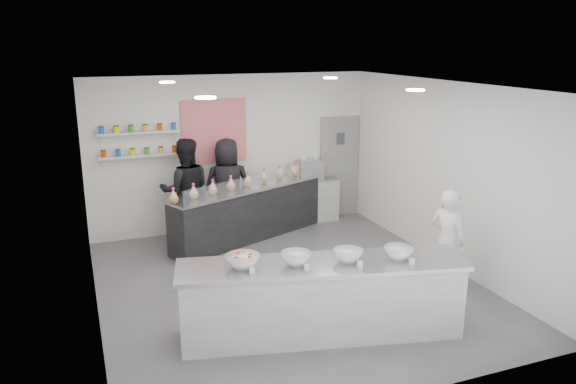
% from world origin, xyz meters
% --- Properties ---
extents(floor, '(6.00, 6.00, 0.00)m').
position_xyz_m(floor, '(0.00, 0.00, 0.00)').
color(floor, '#515156').
rests_on(floor, ground).
extents(ceiling, '(6.00, 6.00, 0.00)m').
position_xyz_m(ceiling, '(0.00, 0.00, 3.00)').
color(ceiling, white).
rests_on(ceiling, floor).
extents(back_wall, '(5.50, 0.00, 5.50)m').
position_xyz_m(back_wall, '(0.00, 3.00, 1.50)').
color(back_wall, white).
rests_on(back_wall, floor).
extents(left_wall, '(0.00, 6.00, 6.00)m').
position_xyz_m(left_wall, '(-2.75, 0.00, 1.50)').
color(left_wall, white).
rests_on(left_wall, floor).
extents(right_wall, '(0.00, 6.00, 6.00)m').
position_xyz_m(right_wall, '(2.75, 0.00, 1.50)').
color(right_wall, white).
rests_on(right_wall, floor).
extents(back_door, '(0.88, 0.04, 2.10)m').
position_xyz_m(back_door, '(2.30, 2.97, 1.05)').
color(back_door, gray).
rests_on(back_door, floor).
extents(pattern_panel, '(1.25, 0.03, 1.20)m').
position_xyz_m(pattern_panel, '(-0.35, 2.98, 1.95)').
color(pattern_panel, '#EC0016').
rests_on(pattern_panel, back_wall).
extents(jar_shelf_lower, '(1.45, 0.22, 0.04)m').
position_xyz_m(jar_shelf_lower, '(-1.75, 2.90, 1.60)').
color(jar_shelf_lower, silver).
rests_on(jar_shelf_lower, back_wall).
extents(jar_shelf_upper, '(1.45, 0.22, 0.04)m').
position_xyz_m(jar_shelf_upper, '(-1.75, 2.90, 2.02)').
color(jar_shelf_upper, silver).
rests_on(jar_shelf_upper, back_wall).
extents(preserve_jars, '(1.45, 0.10, 0.56)m').
position_xyz_m(preserve_jars, '(-1.75, 2.88, 1.88)').
color(preserve_jars, '#F03D00').
rests_on(preserve_jars, jar_shelf_lower).
extents(downlight_0, '(0.24, 0.24, 0.02)m').
position_xyz_m(downlight_0, '(-1.40, -1.00, 2.98)').
color(downlight_0, white).
rests_on(downlight_0, ceiling).
extents(downlight_1, '(0.24, 0.24, 0.02)m').
position_xyz_m(downlight_1, '(1.40, -1.00, 2.98)').
color(downlight_1, white).
rests_on(downlight_1, ceiling).
extents(downlight_2, '(0.24, 0.24, 0.02)m').
position_xyz_m(downlight_2, '(-1.40, 1.60, 2.98)').
color(downlight_2, white).
rests_on(downlight_2, ceiling).
extents(downlight_3, '(0.24, 0.24, 0.02)m').
position_xyz_m(downlight_3, '(1.40, 1.60, 2.98)').
color(downlight_3, white).
rests_on(downlight_3, ceiling).
extents(prep_counter, '(3.66, 1.59, 0.97)m').
position_xyz_m(prep_counter, '(-0.14, -1.51, 0.49)').
color(prep_counter, '#9B9C98').
rests_on(prep_counter, floor).
extents(back_bar, '(3.23, 1.83, 1.01)m').
position_xyz_m(back_bar, '(0.07, 2.22, 0.50)').
color(back_bar, black).
rests_on(back_bar, floor).
extents(sneeze_guard, '(2.96, 1.28, 0.28)m').
position_xyz_m(sneeze_guard, '(0.18, 1.96, 1.15)').
color(sneeze_guard, white).
rests_on(sneeze_guard, back_bar).
extents(espresso_ledge, '(1.19, 0.38, 0.88)m').
position_xyz_m(espresso_ledge, '(1.55, 2.78, 0.44)').
color(espresso_ledge, '#9B9C98').
rests_on(espresso_ledge, floor).
extents(espresso_machine, '(0.52, 0.36, 0.39)m').
position_xyz_m(espresso_machine, '(1.54, 2.78, 1.08)').
color(espresso_machine, '#93969E').
rests_on(espresso_machine, espresso_ledge).
extents(cup_stacks, '(0.24, 0.24, 0.35)m').
position_xyz_m(cup_stacks, '(1.18, 2.78, 1.06)').
color(cup_stacks, '#CAAF95').
rests_on(cup_stacks, espresso_ledge).
extents(prep_bowls, '(2.37, 0.99, 0.15)m').
position_xyz_m(prep_bowls, '(-0.14, -1.51, 1.05)').
color(prep_bowls, white).
rests_on(prep_bowls, prep_counter).
extents(label_cards, '(2.01, 0.04, 0.07)m').
position_xyz_m(label_cards, '(-0.02, -2.00, 1.01)').
color(label_cards, white).
rests_on(label_cards, prep_counter).
extents(cookie_bags, '(3.15, 1.47, 0.28)m').
position_xyz_m(cookie_bags, '(0.07, 2.22, 1.15)').
color(cookie_bags, '#FF99C1').
rests_on(cookie_bags, back_bar).
extents(woman_prep, '(0.56, 0.67, 1.55)m').
position_xyz_m(woman_prep, '(2.12, -0.98, 0.78)').
color(woman_prep, white).
rests_on(woman_prep, floor).
extents(staff_left, '(1.02, 0.84, 1.93)m').
position_xyz_m(staff_left, '(-1.02, 2.54, 0.96)').
color(staff_left, black).
rests_on(staff_left, floor).
extents(staff_right, '(0.99, 0.72, 1.87)m').
position_xyz_m(staff_right, '(-0.22, 2.60, 0.93)').
color(staff_right, black).
rests_on(staff_right, floor).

